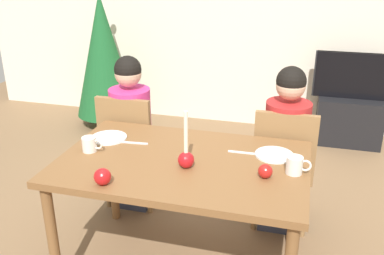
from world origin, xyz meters
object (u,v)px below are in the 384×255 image
chair_right (284,162)px  tv (355,76)px  plate_left (109,138)px  chair_left (130,144)px  christmas_tree (103,55)px  apple_near_candle (265,171)px  tv_stand (348,120)px  candle_centerpiece (186,156)px  person_left_child (132,135)px  person_right_child (285,152)px  mug_left (90,144)px  plate_right (274,155)px  apple_by_left_plate (102,177)px  dining_table (183,173)px  mug_right (295,165)px

chair_right → tv: size_ratio=1.14×
plate_left → chair_left: bearing=96.9°
christmas_tree → apple_near_candle: size_ratio=20.37×
chair_right → tv_stand: size_ratio=1.41×
tv → candle_centerpiece: candle_centerpiece is taller
person_left_child → tv: (1.69, 1.66, 0.14)m
tv_stand → candle_centerpiece: candle_centerpiece is taller
person_right_child → tv: (0.56, 1.66, 0.14)m
chair_right → mug_left: chair_right is taller
chair_right → mug_left: bearing=-149.9°
plate_right → apple_by_left_plate: bearing=-145.3°
tv → chair_left: bearing=-134.9°
christmas_tree → plate_left: christmas_tree is taller
plate_right → apple_near_candle: (-0.02, -0.27, 0.03)m
dining_table → plate_right: 0.54m
plate_right → mug_left: bearing=-168.2°
plate_right → chair_right: bearing=83.9°
chair_right → candle_centerpiece: (-0.50, -0.69, 0.31)m
christmas_tree → apple_by_left_plate: 2.74m
chair_left → tv_stand: size_ratio=1.41×
plate_right → chair_left: bearing=159.0°
person_left_child → plate_right: size_ratio=5.29×
person_right_child → apple_by_left_plate: 1.34m
tv → chair_right: bearing=-108.3°
person_right_child → apple_by_left_plate: bearing=-130.2°
mug_right → apple_near_candle: 0.17m
plate_right → apple_near_candle: apple_near_candle is taller
person_left_child → tv: person_left_child is taller
candle_centerpiece → plate_right: size_ratio=1.47×
dining_table → christmas_tree: bearing=125.8°
dining_table → tv: tv is taller
person_right_child → mug_left: bearing=-148.7°
christmas_tree → mug_left: bearing=-65.9°
plate_left → person_left_child: bearing=96.5°
plate_right → mug_right: bearing=-56.8°
apple_near_candle → tv: bearing=75.2°
dining_table → chair_left: size_ratio=1.56×
candle_centerpiece → apple_by_left_plate: (-0.35, -0.29, -0.02)m
person_left_child → dining_table: bearing=-47.4°
person_right_child → mug_right: bearing=-83.1°
mug_right → apple_near_candle: bearing=-148.9°
tv → apple_near_candle: (-0.63, -2.38, 0.08)m
person_left_child → christmas_tree: christmas_tree is taller
tv → candle_centerpiece: 2.61m
dining_table → plate_left: size_ratio=6.21×
tv_stand → apple_near_candle: size_ratio=8.43×
plate_right → mug_left: 1.08m
candle_centerpiece → apple_by_left_plate: size_ratio=3.71×
chair_left → chair_right: 1.13m
plate_left → person_right_child: bearing=23.7°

